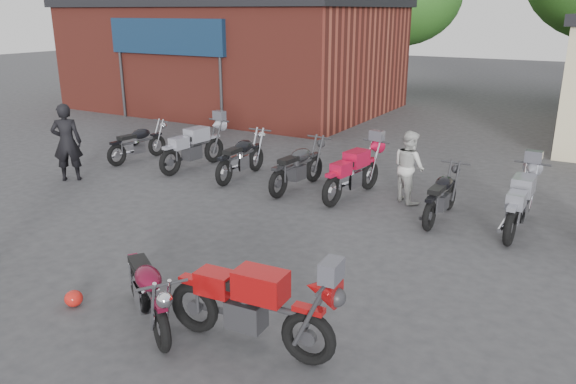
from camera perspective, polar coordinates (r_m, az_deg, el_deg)
The scene contains 16 objects.
ground at distance 8.10m, azimuth -10.73°, elevation -10.78°, with size 90.00×90.00×0.00m, color #323235.
brick_building at distance 23.77m, azimuth -5.33°, elevation 13.41°, with size 12.00×8.00×4.00m, color maroon.
tree_0 at distance 33.12m, azimuth -4.39°, elevation 18.34°, with size 6.56×6.56×8.20m, color #1B4512, non-canonical shape.
tree_1 at distance 28.97m, azimuth 11.16°, elevation 17.34°, with size 5.92×5.92×7.40m, color #1B4512, non-canonical shape.
vintage_motorcycle at distance 7.38m, azimuth -14.11°, elevation -9.33°, with size 1.86×0.61×1.08m, color #560A1F, non-canonical shape.
sportbike at distance 6.68m, azimuth -3.72°, elevation -11.03°, with size 2.14×0.71×1.24m, color #A20D0E, non-canonical shape.
helmet at distance 8.31m, azimuth -20.94°, elevation -10.06°, with size 0.25×0.25×0.23m, color #AE1912.
person_dark at distance 14.15m, azimuth -21.55°, elevation 4.72°, with size 0.67×0.44×1.83m, color black.
person_light at distance 11.95m, azimuth 12.19°, elevation 2.54°, with size 0.74×0.57×1.52m, color #B6B6B2.
row_bike_0 at distance 15.55m, azimuth -15.00°, elevation 5.03°, with size 1.85×0.61×1.08m, color black, non-canonical shape.
row_bike_1 at distance 14.42m, azimuth -9.56°, elevation 4.76°, with size 2.14×0.71×1.24m, color #9393A0, non-canonical shape.
row_bike_2 at distance 13.47m, azimuth -4.76°, elevation 3.80°, with size 1.98×0.65×1.15m, color black, non-canonical shape.
row_bike_3 at distance 12.55m, azimuth 1.02°, elevation 2.85°, with size 2.01×0.66×1.17m, color #242527, non-canonical shape.
row_bike_4 at distance 12.06m, azimuth 6.64°, elevation 2.21°, with size 2.09×0.69×1.21m, color red, non-canonical shape.
row_bike_5 at distance 11.11m, azimuth 15.35°, elevation -0.10°, with size 1.83×0.60×1.06m, color black, non-canonical shape.
row_bike_6 at distance 10.95m, azimuth 22.56°, elevation -0.72°, with size 2.08×0.69×1.21m, color gray, non-canonical shape.
Camera 1 is at (4.81, -5.26, 3.85)m, focal length 35.00 mm.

